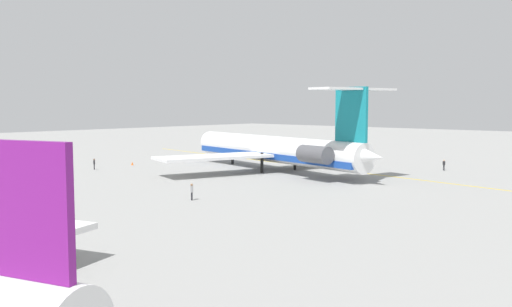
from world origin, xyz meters
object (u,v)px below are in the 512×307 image
Objects in this scene: main_jetliner at (279,149)px; ground_crew_portside at (94,163)px; ground_crew_near_nose at (192,190)px; ground_crew_near_tail at (444,164)px; ground_crew_starboard at (300,149)px; safety_cone_nose at (132,164)px.

main_jetliner is 24.35× the size of ground_crew_portside.
ground_crew_near_tail is (-8.61, -42.90, -0.08)m from ground_crew_near_nose.
safety_cone_nose is at bearing 20.62° from ground_crew_starboard.
ground_crew_near_tail is (-17.90, -17.56, -2.27)m from main_jetliner.
main_jetliner is at bearing 67.74° from ground_crew_starboard.
ground_crew_near_nose is 53.46m from ground_crew_starboard.
ground_crew_starboard reaches higher than ground_crew_portside.
ground_crew_starboard is at bearing -47.49° from main_jetliner.
ground_crew_near_tail is at bearing 2.80° from ground_crew_near_nose.
ground_crew_portside is 3.10× the size of safety_cone_nose.
safety_cone_nose is (0.90, -7.60, -0.80)m from ground_crew_portside.
ground_crew_portside is 7.70m from safety_cone_nose.
safety_cone_nose is at bearing 13.70° from ground_crew_portside.
main_jetliner is 25.18m from ground_crew_near_tail.
ground_crew_near_nose is (-9.29, 25.33, -2.19)m from main_jetliner.
ground_crew_near_nose is 36.15m from safety_cone_nose.
ground_crew_near_nose is at bearing 62.47° from ground_crew_starboard.
main_jetliner is at bearing 34.29° from ground_crew_near_nose.
ground_crew_near_tail is 31.96m from ground_crew_starboard.
ground_crew_portside is at bearing 24.83° from ground_crew_starboard.
ground_crew_starboard is at bearing -106.51° from safety_cone_nose.
ground_crew_near_nose reaches higher than safety_cone_nose.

